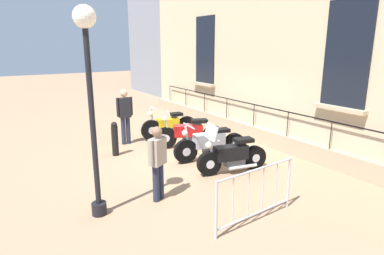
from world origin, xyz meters
TOP-DOWN VIEW (x-y plane):
  - ground_plane at (0.00, 0.00)m, footprint 60.00×60.00m
  - building_facade at (-2.66, -0.00)m, footprint 0.82×13.63m
  - motorcycle_yellow at (-0.07, -1.83)m, footprint 2.01×0.73m
  - motorcycle_red at (-0.09, -0.56)m, footprint 2.05×1.06m
  - motorcycle_silver at (-0.02, 0.67)m, footprint 2.20×0.73m
  - motorcycle_black at (0.09, 1.75)m, footprint 1.89×0.80m
  - lamppost at (3.57, 2.06)m, footprint 0.39×0.39m
  - crowd_barrier at (1.25, 3.85)m, footprint 1.91×0.18m
  - bollard at (2.12, -1.08)m, footprint 0.19×0.19m
  - pedestrian_standing at (1.44, -1.99)m, footprint 0.53×0.24m
  - pedestrian_walking at (2.34, 2.11)m, footprint 0.47×0.37m
  - distant_building at (-6.44, -11.32)m, footprint 5.24×6.13m

SIDE VIEW (x-z plane):
  - ground_plane at x=0.00m, z-range 0.00..0.00m
  - motorcycle_black at x=0.09m, z-range -0.22..1.07m
  - motorcycle_yellow at x=-0.07m, z-range -0.12..0.99m
  - motorcycle_silver at x=-0.02m, z-range -0.08..0.97m
  - motorcycle_red at x=-0.09m, z-range -0.12..1.03m
  - bollard at x=2.12m, z-range 0.00..1.01m
  - crowd_barrier at x=1.25m, z-range 0.04..1.09m
  - pedestrian_walking at x=2.34m, z-range 0.09..1.67m
  - pedestrian_standing at x=1.44m, z-range 0.13..1.91m
  - lamppost at x=3.57m, z-range 0.55..4.34m
  - building_facade at x=-2.66m, z-range -0.09..8.62m
  - distant_building at x=-6.44m, z-range 0.00..10.03m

